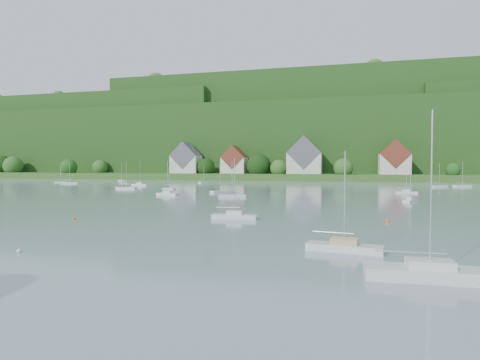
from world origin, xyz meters
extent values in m
cube|color=#2C5620|center=(0.00, 200.00, 1.50)|extent=(600.00, 60.00, 3.00)
cube|color=#164014|center=(0.00, 275.00, 20.00)|extent=(620.00, 160.00, 40.00)
cube|color=#164014|center=(-150.00, 260.00, 24.00)|extent=(200.00, 120.00, 52.00)
cube|color=#164014|center=(10.00, 270.00, 28.00)|extent=(240.00, 130.00, 60.00)
sphere|color=#305F23|center=(-162.23, 187.01, 6.64)|extent=(11.19, 11.19, 11.19)
sphere|color=#305F23|center=(-108.08, 191.48, 5.80)|extent=(8.61, 8.61, 8.61)
sphere|color=#174514|center=(-119.76, 180.47, 5.94)|extent=(9.03, 9.03, 9.03)
sphere|color=#305F23|center=(-6.80, 183.88, 5.66)|extent=(8.19, 8.19, 8.19)
sphere|color=#305F23|center=(-51.96, 186.07, 5.11)|extent=(6.49, 6.49, 6.49)
sphere|color=#305F23|center=(46.85, 192.08, 6.95)|extent=(12.16, 12.16, 12.16)
sphere|color=#305F23|center=(22.99, 179.93, 5.84)|extent=(8.73, 8.73, 8.73)
sphere|color=black|center=(-43.87, 185.86, 6.03)|extent=(9.32, 9.32, 9.32)
sphere|color=black|center=(-170.45, 193.35, 6.09)|extent=(9.50, 9.50, 9.50)
sphere|color=black|center=(-174.62, 191.87, 6.87)|extent=(11.91, 11.91, 11.91)
sphere|color=#174514|center=(67.84, 181.69, 5.03)|extent=(6.24, 6.24, 6.24)
sphere|color=black|center=(-17.00, 186.36, 6.87)|extent=(11.92, 11.92, 11.92)
sphere|color=#305F23|center=(-119.71, 228.54, 51.84)|extent=(10.52, 10.52, 10.52)
sphere|color=#174514|center=(-84.27, 263.14, 51.80)|extent=(10.29, 10.29, 10.29)
sphere|color=black|center=(-190.36, 258.01, 51.80)|extent=(10.31, 10.31, 10.31)
sphere|color=black|center=(-175.19, 233.35, 51.42)|extent=(8.14, 8.14, 8.14)
sphere|color=#305F23|center=(-177.57, 262.59, 51.25)|extent=(7.15, 7.15, 7.15)
sphere|color=black|center=(-68.16, 251.39, 51.26)|extent=(7.18, 7.18, 7.18)
sphere|color=#305F23|center=(-157.98, 221.69, 51.56)|extent=(8.89, 8.89, 8.89)
sphere|color=black|center=(-193.31, 253.95, 51.74)|extent=(9.97, 9.97, 9.97)
sphere|color=#174514|center=(39.50, 255.03, 60.25)|extent=(12.83, 12.83, 12.83)
sphere|color=#305F23|center=(-39.93, 242.18, 59.43)|extent=(8.18, 8.18, 8.18)
sphere|color=#174514|center=(1.11, 279.65, 60.23)|extent=(12.73, 12.73, 12.73)
sphere|color=#174514|center=(83.40, 244.53, 60.01)|extent=(11.50, 11.50, 11.50)
sphere|color=#174514|center=(60.71, 274.89, 60.56)|extent=(14.65, 14.65, 14.65)
sphere|color=#305F23|center=(39.25, 231.29, 60.09)|extent=(11.95, 11.95, 11.95)
sphere|color=#305F23|center=(-47.14, 274.29, 59.24)|extent=(7.07, 7.07, 7.07)
sphere|color=black|center=(-3.47, 243.31, 59.44)|extent=(8.21, 8.21, 8.21)
sphere|color=#305F23|center=(-22.82, 267.10, 60.14)|extent=(12.24, 12.24, 12.24)
sphere|color=#305F23|center=(-95.50, 235.90, 60.39)|extent=(13.65, 13.65, 13.65)
sphere|color=#305F23|center=(100.48, 258.36, 48.62)|extent=(14.97, 14.97, 14.97)
sphere|color=#174514|center=(78.67, 255.82, 47.71)|extent=(9.78, 9.78, 9.78)
sphere|color=#174514|center=(-39.98, 262.14, 42.10)|extent=(12.01, 12.01, 12.01)
sphere|color=black|center=(-3.70, 272.21, 42.75)|extent=(15.72, 15.72, 15.72)
sphere|color=#174514|center=(10.88, 267.92, 41.84)|extent=(10.54, 10.54, 10.54)
sphere|color=#174514|center=(-193.30, 298.62, 41.43)|extent=(8.18, 8.18, 8.18)
sphere|color=black|center=(-175.91, 289.59, 41.53)|extent=(8.74, 8.74, 8.74)
sphere|color=black|center=(-191.77, 268.51, 42.69)|extent=(15.38, 15.38, 15.38)
cube|color=beige|center=(-55.00, 187.00, 7.50)|extent=(14.00, 10.00, 9.00)
cube|color=#57575E|center=(-55.00, 187.00, 12.00)|extent=(14.00, 10.40, 14.00)
cube|color=beige|center=(-30.00, 189.00, 7.00)|extent=(12.00, 9.00, 8.00)
cube|color=brown|center=(-30.00, 189.00, 11.00)|extent=(12.00, 9.36, 12.00)
cube|color=beige|center=(5.00, 188.00, 8.00)|extent=(16.00, 11.00, 10.00)
cube|color=#57575E|center=(5.00, 188.00, 13.00)|extent=(16.00, 11.44, 16.00)
cube|color=beige|center=(45.00, 186.00, 7.50)|extent=(13.00, 10.00, 9.00)
cube|color=brown|center=(45.00, 186.00, 12.00)|extent=(13.00, 10.40, 13.00)
cube|color=silver|center=(22.55, 29.41, 0.30)|extent=(6.20, 2.50, 0.60)
cube|color=tan|center=(22.55, 29.41, 0.85)|extent=(2.25, 1.46, 0.50)
cylinder|color=silver|center=(22.55, 29.41, 4.37)|extent=(0.10, 0.10, 7.54)
cylinder|color=silver|center=(21.65, 29.54, 1.50)|extent=(3.30, 0.53, 0.08)
cube|color=silver|center=(8.78, 46.28, 0.29)|extent=(5.95, 1.98, 0.59)
cube|color=silver|center=(8.78, 46.28, 0.84)|extent=(2.12, 1.27, 0.50)
cylinder|color=silver|center=(8.78, 46.28, 4.25)|extent=(0.10, 0.10, 7.33)
cylinder|color=silver|center=(7.90, 46.23, 1.49)|extent=(3.23, 0.27, 0.08)
cube|color=silver|center=(27.53, 22.43, 0.38)|extent=(7.68, 2.34, 0.76)
cube|color=silver|center=(27.53, 22.43, 1.01)|extent=(2.71, 1.57, 0.50)
cylinder|color=silver|center=(27.53, 22.43, 5.53)|extent=(0.10, 0.10, 9.53)
cylinder|color=silver|center=(26.39, 22.40, 1.66)|extent=(4.19, 0.20, 0.08)
sphere|color=silver|center=(-2.80, 22.74, 0.00)|extent=(0.38, 0.38, 0.38)
sphere|color=#F4581E|center=(27.80, 48.19, 0.00)|extent=(0.50, 0.50, 0.50)
sphere|color=#F4581E|center=(-11.04, 40.46, 0.00)|extent=(0.39, 0.39, 0.39)
cube|color=silver|center=(-0.95, 80.18, 0.30)|extent=(6.12, 3.75, 0.59)
cylinder|color=silver|center=(-0.95, 80.18, 4.30)|extent=(0.10, 0.10, 7.42)
cylinder|color=silver|center=(-1.78, 79.85, 1.49)|extent=(3.06, 1.29, 0.08)
cube|color=silver|center=(-44.43, 119.43, 0.32)|extent=(6.68, 3.06, 0.65)
cube|color=silver|center=(-44.43, 119.43, 0.90)|extent=(2.46, 1.69, 0.50)
cylinder|color=silver|center=(-44.43, 119.43, 4.68)|extent=(0.10, 0.10, 8.06)
cylinder|color=silver|center=(-45.38, 119.62, 1.55)|extent=(3.49, 0.79, 0.08)
cube|color=silver|center=(-87.93, 134.15, 0.24)|extent=(4.87, 3.09, 0.47)
cylinder|color=silver|center=(-87.93, 134.15, 3.43)|extent=(0.10, 0.10, 5.92)
cylinder|color=silver|center=(-88.58, 133.87, 1.37)|extent=(2.42, 1.10, 0.08)
cube|color=silver|center=(60.25, 139.21, 0.31)|extent=(6.18, 4.52, 0.61)
cylinder|color=silver|center=(60.25, 139.21, 4.45)|extent=(0.10, 0.10, 7.67)
cylinder|color=silver|center=(59.45, 138.76, 1.51)|extent=(2.97, 1.74, 0.08)
cube|color=silver|center=(34.96, 77.43, 0.23)|extent=(3.31, 4.77, 0.47)
cube|color=silver|center=(34.96, 77.43, 0.72)|extent=(1.57, 1.88, 0.50)
cylinder|color=silver|center=(34.96, 77.43, 3.40)|extent=(0.10, 0.10, 5.86)
cylinder|color=silver|center=(34.63, 76.80, 1.37)|extent=(1.25, 2.33, 0.08)
cube|color=silver|center=(-25.71, 101.97, 0.23)|extent=(4.75, 3.19, 0.46)
cylinder|color=silver|center=(-25.71, 101.97, 3.37)|extent=(0.10, 0.10, 5.81)
cylinder|color=silver|center=(-26.34, 102.27, 1.36)|extent=(2.34, 1.18, 0.08)
cube|color=silver|center=(-7.79, 93.32, 0.28)|extent=(4.24, 5.58, 0.56)
cylinder|color=silver|center=(-7.79, 93.32, 4.05)|extent=(0.10, 0.10, 6.98)
cylinder|color=silver|center=(-8.22, 92.61, 1.46)|extent=(1.67, 2.66, 0.08)
cube|color=silver|center=(-78.04, 126.90, 0.30)|extent=(6.14, 3.51, 0.59)
cylinder|color=silver|center=(-78.04, 126.90, 4.29)|extent=(0.10, 0.10, 7.40)
cylinder|color=silver|center=(-78.88, 126.61, 1.49)|extent=(3.10, 1.14, 0.08)
cube|color=silver|center=(-39.04, 101.22, 0.31)|extent=(6.13, 1.76, 0.61)
cylinder|color=silver|center=(-39.04, 101.22, 4.43)|extent=(0.10, 0.10, 7.64)
cylinder|color=silver|center=(-39.96, 101.21, 1.51)|extent=(3.36, 0.10, 0.08)
cube|color=silver|center=(-16.79, 81.51, 0.29)|extent=(6.08, 3.28, 0.59)
cube|color=silver|center=(-16.79, 81.51, 0.84)|extent=(2.29, 1.70, 0.50)
cylinder|color=silver|center=(-16.79, 81.51, 4.24)|extent=(0.10, 0.10, 7.32)
cylinder|color=silver|center=(-17.63, 81.76, 1.49)|extent=(3.10, 1.02, 0.08)
cube|color=silver|center=(52.76, 136.59, 0.28)|extent=(5.59, 4.55, 0.57)
cylinder|color=silver|center=(52.76, 136.59, 4.13)|extent=(0.10, 0.10, 7.12)
cylinder|color=silver|center=(52.06, 136.11, 1.47)|extent=(2.62, 1.85, 0.08)
cube|color=silver|center=(37.82, 101.90, 0.26)|extent=(5.23, 1.60, 0.52)
cube|color=silver|center=(37.82, 101.90, 0.77)|extent=(1.84, 1.07, 0.50)
cylinder|color=silver|center=(37.82, 101.90, 3.76)|extent=(0.10, 0.10, 6.48)
cylinder|color=silver|center=(37.04, 101.88, 1.42)|extent=(2.85, 0.16, 0.08)
cube|color=silver|center=(-71.52, 152.82, 0.32)|extent=(5.86, 5.56, 0.63)
cylinder|color=silver|center=(-71.52, 152.82, 4.58)|extent=(0.10, 0.10, 7.90)
cylinder|color=silver|center=(-72.22, 153.46, 1.53)|extent=(2.62, 2.40, 0.08)
cube|color=silver|center=(-30.56, 145.12, 0.27)|extent=(3.26, 5.59, 0.54)
cylinder|color=silver|center=(-30.56, 145.12, 3.92)|extent=(0.10, 0.10, 6.75)
cylinder|color=silver|center=(-30.83, 144.36, 1.44)|extent=(1.09, 2.82, 0.08)
camera|label=1|loc=(22.30, -3.62, 6.97)|focal=29.82mm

